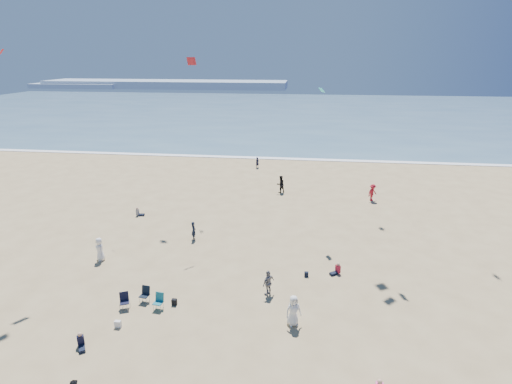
# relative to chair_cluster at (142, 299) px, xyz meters

# --- Properties ---
(ocean) EXTENTS (220.00, 100.00, 0.06)m
(ocean) POSITION_rel_chair_cluster_xyz_m (4.87, 87.04, -0.47)
(ocean) COLOR #476B84
(ocean) RESTS_ON ground
(surf_line) EXTENTS (220.00, 1.20, 0.08)m
(surf_line) POSITION_rel_chair_cluster_xyz_m (4.87, 37.04, -0.46)
(surf_line) COLOR white
(surf_line) RESTS_ON ground
(headland_far) EXTENTS (110.00, 20.00, 3.20)m
(headland_far) POSITION_rel_chair_cluster_xyz_m (-55.13, 162.04, 1.10)
(headland_far) COLOR #7A8EA8
(headland_far) RESTS_ON ground
(headland_near) EXTENTS (40.00, 14.00, 2.00)m
(headland_near) POSITION_rel_chair_cluster_xyz_m (-95.13, 157.04, 0.50)
(headland_near) COLOR #7A8EA8
(headland_near) RESTS_ON ground
(standing_flyers) EXTENTS (32.88, 48.10, 1.90)m
(standing_flyers) POSITION_rel_chair_cluster_xyz_m (11.75, 4.93, 0.37)
(standing_flyers) COLOR black
(standing_flyers) RESTS_ON ground
(seated_group) EXTENTS (19.92, 25.16, 0.84)m
(seated_group) POSITION_rel_chair_cluster_xyz_m (5.10, -0.05, -0.08)
(seated_group) COLOR white
(seated_group) RESTS_ON ground
(chair_cluster) EXTENTS (2.73, 1.54, 1.00)m
(chair_cluster) POSITION_rel_chair_cluster_xyz_m (0.00, 0.00, 0.00)
(chair_cluster) COLOR black
(chair_cluster) RESTS_ON ground
(white_tote) EXTENTS (0.35, 0.20, 0.40)m
(white_tote) POSITION_rel_chair_cluster_xyz_m (-0.62, -2.00, -0.30)
(white_tote) COLOR white
(white_tote) RESTS_ON ground
(black_backpack) EXTENTS (0.30, 0.22, 0.38)m
(black_backpack) POSITION_rel_chair_cluster_xyz_m (1.83, 0.43, -0.31)
(black_backpack) COLOR black
(black_backpack) RESTS_ON ground
(navy_bag) EXTENTS (0.28, 0.18, 0.34)m
(navy_bag) POSITION_rel_chair_cluster_xyz_m (9.75, 4.72, -0.33)
(navy_bag) COLOR black
(navy_bag) RESTS_ON ground
(kites_aloft) EXTENTS (43.66, 41.07, 26.60)m
(kites_aloft) POSITION_rel_chair_cluster_xyz_m (15.60, 4.44, 14.45)
(kites_aloft) COLOR #EDB60A
(kites_aloft) RESTS_ON ground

